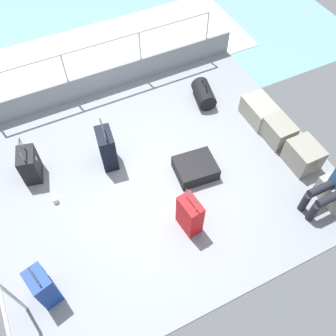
{
  "coord_description": "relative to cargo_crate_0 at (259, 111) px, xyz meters",
  "views": [
    {
      "loc": [
        3.02,
        -1.29,
        4.75
      ],
      "look_at": [
        0.15,
        0.12,
        0.25
      ],
      "focal_mm": 39.0,
      "sensor_mm": 36.0,
      "label": 1
    }
  ],
  "objects": [
    {
      "name": "gunwale_port",
      "position": [
        -1.87,
        -2.1,
        0.05
      ],
      "size": [
        0.06,
        5.2,
        0.45
      ],
      "primitive_type": "cube",
      "color": "gray",
      "rests_on": "ground_plane"
    },
    {
      "name": "suitcase_2",
      "position": [
        -0.24,
        -2.7,
        0.16
      ],
      "size": [
        0.44,
        0.28,
        0.89
      ],
      "color": "black",
      "rests_on": "ground_plane"
    },
    {
      "name": "sea_wake",
      "position": [
        -3.3,
        -2.1,
        -0.52
      ],
      "size": [
        12.0,
        12.0,
        0.01
      ],
      "color": "#6B99A8",
      "rests_on": "ground_plane"
    },
    {
      "name": "cargo_crate_2",
      "position": [
        1.13,
        0.04,
        0.03
      ],
      "size": [
        0.55,
        0.42,
        0.42
      ],
      "color": "gray",
      "rests_on": "ground_plane"
    },
    {
      "name": "railing_port",
      "position": [
        -1.87,
        -2.1,
        0.6
      ],
      "size": [
        0.04,
        4.2,
        1.02
      ],
      "color": "silver",
      "rests_on": "ground_plane"
    },
    {
      "name": "stair_rail_starboard",
      "position": [
        1.9,
        -4.45,
        0.47
      ],
      "size": [
        0.94,
        0.04,
        0.97
      ],
      "color": "silver",
      "rests_on": "ground_plane"
    },
    {
      "name": "suitcase_4",
      "position": [
        1.41,
        -4.14,
        0.13
      ],
      "size": [
        0.39,
        0.31,
        0.73
      ],
      "color": "navy",
      "rests_on": "ground_plane"
    },
    {
      "name": "cargo_crate_1",
      "position": [
        0.54,
        0.0,
        0.01
      ],
      "size": [
        0.53,
        0.39,
        0.38
      ],
      "color": "gray",
      "rests_on": "ground_plane"
    },
    {
      "name": "paper_cup",
      "position": [
        0.11,
        -3.69,
        -0.13
      ],
      "size": [
        0.08,
        0.08,
        0.1
      ],
      "primitive_type": "cylinder",
      "color": "white",
      "rests_on": "ground_plane"
    },
    {
      "name": "suitcase_3",
      "position": [
        -0.52,
        -3.85,
        0.09
      ],
      "size": [
        0.44,
        0.34,
        0.76
      ],
      "color": "black",
      "rests_on": "ground_plane"
    },
    {
      "name": "cargo_crate_0",
      "position": [
        0.0,
        0.0,
        0.0
      ],
      "size": [
        0.65,
        0.43,
        0.35
      ],
      "color": "gray",
      "rests_on": "ground_plane"
    },
    {
      "name": "suitcase_0",
      "position": [
        1.33,
        -2.09,
        0.14
      ],
      "size": [
        0.38,
        0.26,
        0.82
      ],
      "color": "red",
      "rests_on": "ground_plane"
    },
    {
      "name": "suitcase_1",
      "position": [
        0.55,
        -1.56,
        -0.06
      ],
      "size": [
        0.59,
        0.67,
        0.23
      ],
      "color": "black",
      "rests_on": "ground_plane"
    },
    {
      "name": "duffel_bag",
      "position": [
        -0.81,
        -0.65,
        -0.02
      ],
      "size": [
        0.62,
        0.43,
        0.46
      ],
      "color": "black",
      "rests_on": "ground_plane"
    },
    {
      "name": "ground_plane",
      "position": [
        0.3,
        -2.1,
        -0.21
      ],
      "size": [
        4.4,
        5.2,
        0.06
      ],
      "primitive_type": "cube",
      "color": "gray"
    }
  ]
}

